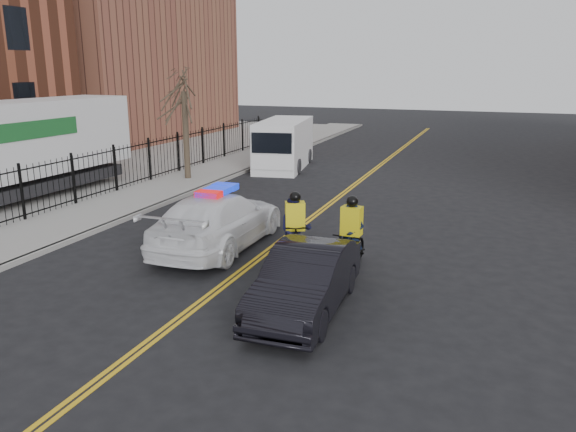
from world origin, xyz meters
The scene contains 13 objects.
ground centered at (0.00, 0.00, 0.00)m, with size 120.00×120.00×0.00m, color black.
center_line_left centered at (-0.08, 8.00, 0.01)m, with size 0.10×60.00×0.01m, color gold.
center_line_right centered at (0.08, 8.00, 0.01)m, with size 0.10×60.00×0.01m, color gold.
sidewalk centered at (-7.50, 8.00, 0.07)m, with size 3.00×60.00×0.15m, color gray.
curb centered at (-6.00, 8.00, 0.07)m, with size 0.20×60.00×0.15m, color gray.
iron_fence centered at (-9.00, 8.00, 1.00)m, with size 0.12×28.00×2.00m, color black, non-canonical shape.
warehouse_far centered at (-23.00, 24.00, 7.00)m, with size 14.00×18.00×14.00m, color brown.
street_tree centered at (-7.60, 10.00, 3.53)m, with size 3.20×3.20×4.80m.
police_cruiser centered at (-1.54, 1.55, 0.84)m, with size 2.50×5.78×1.82m.
dark_sedan centered at (2.38, -1.83, 0.73)m, with size 1.54×4.42×1.46m, color black.
cargo_van centered at (-4.66, 14.91, 1.23)m, with size 3.15×6.27×2.51m.
cyclist_near centered at (2.62, 1.12, 0.70)m, with size 0.84×2.08×2.00m.
cyclist_far centered at (1.07, 1.07, 0.79)m, with size 1.34×2.03×2.00m.
Camera 1 is at (6.10, -12.69, 5.23)m, focal length 35.00 mm.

